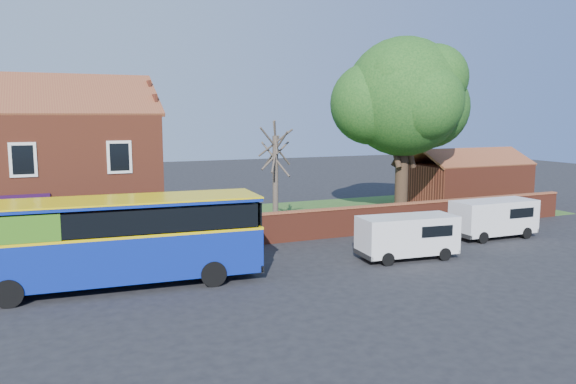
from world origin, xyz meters
name	(u,v)px	position (x,y,z in m)	size (l,w,h in m)	color
ground	(234,293)	(0.00, 0.00, 0.00)	(120.00, 120.00, 0.00)	black
pavement	(29,273)	(-7.00, 5.75, 0.06)	(18.00, 3.50, 0.12)	gray
kerb	(27,284)	(-7.00, 4.00, 0.07)	(18.00, 0.15, 0.14)	slate
grass_strip	(359,213)	(13.00, 13.00, 0.02)	(26.00, 12.00, 0.04)	#426B28
shop_building	(27,178)	(-7.02, 11.50, 3.41)	(12.30, 8.13, 10.50)	brown
boundary_wall	(413,216)	(13.00, 7.00, 0.81)	(22.00, 0.38, 1.60)	maroon
outbuilding	(467,183)	(22.00, 13.00, 1.61)	(8.20, 5.06, 4.17)	maroon
bus	(104,238)	(-4.25, 2.65, 1.91)	(11.24, 3.51, 3.37)	navy
van_near	(408,235)	(8.83, 1.68, 1.10)	(4.62, 2.19, 1.97)	white
van_far	(494,217)	(15.68, 3.55, 1.13)	(4.61, 1.96, 2.02)	white
large_tree	(403,101)	(14.49, 10.46, 7.38)	(9.25, 7.32, 11.28)	black
bare_tree	(275,180)	(5.26, 8.85, 3.03)	(2.22, 2.64, 5.91)	#4C4238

